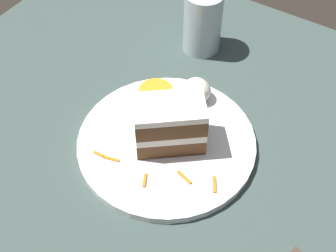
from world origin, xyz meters
The scene contains 8 objects.
ground_plane centered at (0.00, 0.00, 0.00)m, with size 6.00×6.00×0.00m, color black.
dining_table centered at (0.00, 0.00, 0.01)m, with size 1.01×0.82×0.02m, color #384742.
plate centered at (-0.05, 0.00, 0.03)m, with size 0.27×0.27×0.01m, color white.
cake_slice centered at (-0.04, 0.00, 0.08)m, with size 0.12×0.11×0.08m.
cream_dollop centered at (-0.06, 0.10, 0.06)m, with size 0.05×0.04×0.04m, color silver.
orange_garnish centered at (-0.12, 0.08, 0.04)m, with size 0.06×0.06×0.01m, color orange.
carrot_shreds_scatter centered at (-0.04, -0.03, 0.04)m, with size 0.19×0.16×0.00m.
drinking_glass centered at (-0.12, 0.23, 0.07)m, with size 0.07×0.07×0.11m.
Camera 1 is at (0.19, -0.37, 0.59)m, focal length 50.00 mm.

